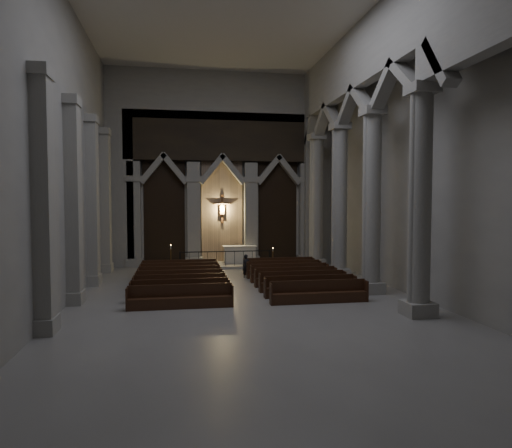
# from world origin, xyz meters

# --- Properties ---
(room) EXTENTS (24.00, 24.10, 12.00)m
(room) POSITION_xyz_m (0.00, 0.00, 7.60)
(room) COLOR gray
(room) RESTS_ON ground
(sanctuary_wall) EXTENTS (14.00, 0.77, 12.00)m
(sanctuary_wall) POSITION_xyz_m (0.00, 11.54, 6.62)
(sanctuary_wall) COLOR gray
(sanctuary_wall) RESTS_ON ground
(right_arcade) EXTENTS (1.00, 24.00, 12.00)m
(right_arcade) POSITION_xyz_m (5.50, 1.33, 7.83)
(right_arcade) COLOR gray
(right_arcade) RESTS_ON ground
(left_pilasters) EXTENTS (0.60, 13.00, 8.03)m
(left_pilasters) POSITION_xyz_m (-6.75, 3.50, 3.91)
(left_pilasters) COLOR gray
(left_pilasters) RESTS_ON ground
(sanctuary_step) EXTENTS (8.50, 2.60, 0.15)m
(sanctuary_step) POSITION_xyz_m (0.00, 10.60, 0.07)
(sanctuary_step) COLOR gray
(sanctuary_step) RESTS_ON ground
(altar) EXTENTS (2.09, 0.84, 1.06)m
(altar) POSITION_xyz_m (1.01, 11.01, 0.68)
(altar) COLOR beige
(altar) RESTS_ON sanctuary_step
(altar_rail) EXTENTS (5.43, 0.09, 1.07)m
(altar_rail) POSITION_xyz_m (-0.00, 9.69, 0.71)
(altar_rail) COLOR black
(altar_rail) RESTS_ON ground
(candle_stand_left) EXTENTS (0.26, 0.26, 1.52)m
(candle_stand_left) POSITION_xyz_m (-3.19, 9.26, 0.41)
(candle_stand_left) COLOR #B47F37
(candle_stand_left) RESTS_ON ground
(candle_stand_right) EXTENTS (0.21, 0.21, 1.26)m
(candle_stand_right) POSITION_xyz_m (2.72, 8.99, 0.34)
(candle_stand_right) COLOR #B47F37
(candle_stand_right) RESTS_ON ground
(pews) EXTENTS (9.35, 7.67, 0.88)m
(pews) POSITION_xyz_m (-0.00, 3.66, 0.29)
(pews) COLOR black
(pews) RESTS_ON ground
(worshipper) EXTENTS (0.48, 0.36, 1.21)m
(worshipper) POSITION_xyz_m (0.74, 6.36, 0.60)
(worshipper) COLOR black
(worshipper) RESTS_ON ground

